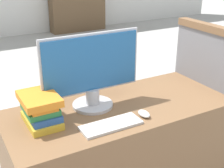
{
  "coord_description": "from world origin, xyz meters",
  "views": [
    {
      "loc": [
        -0.9,
        -1.2,
        1.68
      ],
      "look_at": [
        -0.07,
        0.29,
        0.96
      ],
      "focal_mm": 50.0,
      "sensor_mm": 36.0,
      "label": 1
    }
  ],
  "objects_px": {
    "monitor": "(92,71)",
    "mouse": "(144,114)",
    "keyboard": "(111,125)",
    "book_stack": "(41,109)"
  },
  "relations": [
    {
      "from": "monitor",
      "to": "mouse",
      "type": "distance_m",
      "value": 0.41
    },
    {
      "from": "keyboard",
      "to": "book_stack",
      "type": "distance_m",
      "value": 0.41
    },
    {
      "from": "monitor",
      "to": "keyboard",
      "type": "relative_size",
      "value": 1.82
    },
    {
      "from": "keyboard",
      "to": "mouse",
      "type": "xyz_separation_m",
      "value": [
        0.23,
        0.01,
        0.01
      ]
    },
    {
      "from": "keyboard",
      "to": "mouse",
      "type": "distance_m",
      "value": 0.23
    },
    {
      "from": "keyboard",
      "to": "book_stack",
      "type": "height_order",
      "value": "book_stack"
    },
    {
      "from": "monitor",
      "to": "mouse",
      "type": "bearing_deg",
      "value": -52.66
    },
    {
      "from": "keyboard",
      "to": "book_stack",
      "type": "relative_size",
      "value": 1.3
    },
    {
      "from": "monitor",
      "to": "mouse",
      "type": "relative_size",
      "value": 6.78
    },
    {
      "from": "monitor",
      "to": "mouse",
      "type": "xyz_separation_m",
      "value": [
        0.21,
        -0.27,
        -0.22
      ]
    }
  ]
}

